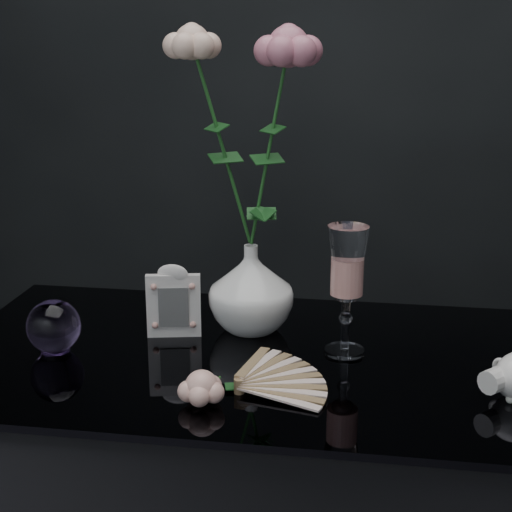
% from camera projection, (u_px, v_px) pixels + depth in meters
% --- Properties ---
extents(vase, '(0.16, 0.16, 0.16)m').
position_uv_depth(vase, '(251.00, 288.00, 1.39)').
color(vase, white).
rests_on(vase, table).
extents(wine_glass, '(0.07, 0.07, 0.22)m').
position_uv_depth(wine_glass, '(346.00, 291.00, 1.28)').
color(wine_glass, white).
rests_on(wine_glass, table).
extents(picture_frame, '(0.11, 0.09, 0.13)m').
position_uv_depth(picture_frame, '(174.00, 301.00, 1.36)').
color(picture_frame, silver).
rests_on(picture_frame, table).
extents(paperweight, '(0.10, 0.10, 0.09)m').
position_uv_depth(paperweight, '(54.00, 326.00, 1.30)').
color(paperweight, '#A47DCB').
rests_on(paperweight, table).
extents(paper_fan, '(0.29, 0.24, 0.03)m').
position_uv_depth(paper_fan, '(239.00, 385.00, 1.16)').
color(paper_fan, '#F4EFC3').
rests_on(paper_fan, table).
extents(loose_rose, '(0.15, 0.17, 0.05)m').
position_uv_depth(loose_rose, '(202.00, 387.00, 1.13)').
color(loose_rose, '#FFB5A4').
rests_on(loose_rose, table).
extents(roses, '(0.24, 0.13, 0.43)m').
position_uv_depth(roses, '(247.00, 123.00, 1.31)').
color(roses, '#FFC6AC').
rests_on(roses, vase).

